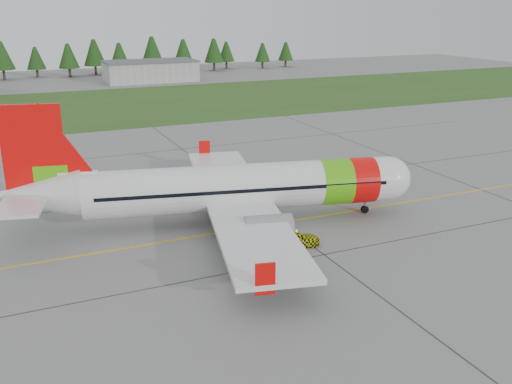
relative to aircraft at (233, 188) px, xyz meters
name	(u,v)px	position (x,y,z in m)	size (l,w,h in m)	color
ground	(210,277)	(-5.93, -9.98, -3.40)	(320.00, 320.00, 0.00)	gray
aircraft	(233,188)	(0.00, 0.00, 0.00)	(38.46, 36.08, 11.79)	silver
follow_me_car	(297,225)	(2.71, -7.64, -1.37)	(1.63, 1.38, 4.06)	#FCFA0E
grass_strip	(73,108)	(-5.93, 72.02, -3.39)	(320.00, 50.00, 0.03)	#30561E
taxi_guideline	(179,239)	(-5.93, -1.98, -3.39)	(120.00, 0.25, 0.02)	gold
hangar_east	(151,72)	(19.07, 108.02, -0.80)	(24.00, 12.00, 5.20)	#A8A8A3
treeline	(46,60)	(-5.93, 128.02, 1.60)	(160.00, 8.00, 10.00)	#1C3F14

